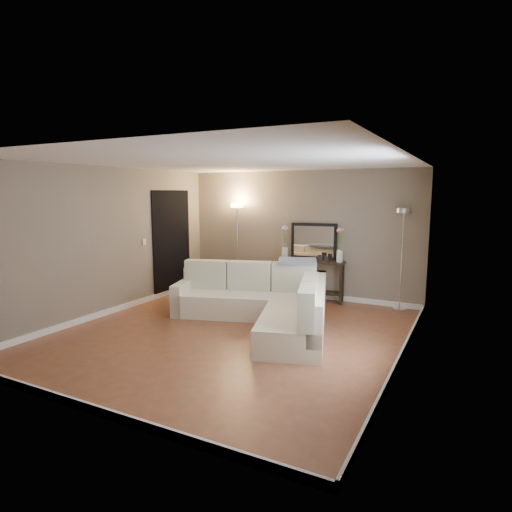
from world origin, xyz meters
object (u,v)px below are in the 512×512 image
at_px(console_table, 307,278).
at_px(floor_lamp_lit, 237,230).
at_px(floor_lamp_unlit, 403,239).
at_px(sectional_sofa, 266,303).

bearing_deg(console_table, floor_lamp_lit, 177.40).
relative_size(floor_lamp_lit, floor_lamp_unlit, 1.02).
relative_size(console_table, floor_lamp_lit, 0.70).
xyz_separation_m(floor_lamp_lit, floor_lamp_unlit, (3.45, -0.02, -0.03)).
relative_size(sectional_sofa, console_table, 2.41).
distance_m(floor_lamp_lit, floor_lamp_unlit, 3.45).
bearing_deg(sectional_sofa, floor_lamp_unlit, 44.40).
bearing_deg(floor_lamp_lit, floor_lamp_unlit, -0.40).
bearing_deg(floor_lamp_unlit, sectional_sofa, -135.60).
height_order(floor_lamp_lit, floor_lamp_unlit, floor_lamp_lit).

